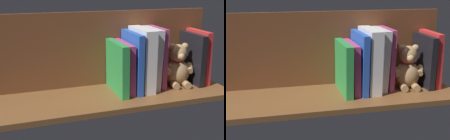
% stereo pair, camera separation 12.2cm
% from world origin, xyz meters
% --- Properties ---
extents(ground_plane, '(1.00, 0.32, 0.02)m').
position_xyz_m(ground_plane, '(0.00, 0.00, -0.01)').
color(ground_plane, brown).
extents(shelf_back_panel, '(1.00, 0.02, 0.33)m').
position_xyz_m(shelf_back_panel, '(0.00, -0.14, 0.16)').
color(shelf_back_panel, brown).
rests_on(shelf_back_panel, ground_plane).
extents(book_0, '(0.03, 0.17, 0.24)m').
position_xyz_m(book_0, '(-0.43, -0.04, 0.12)').
color(book_0, red).
rests_on(book_0, ground_plane).
extents(book_1, '(0.03, 0.18, 0.23)m').
position_xyz_m(book_1, '(-0.40, -0.03, 0.11)').
color(book_1, black).
rests_on(book_1, ground_plane).
extents(teddy_bear, '(0.15, 0.13, 0.19)m').
position_xyz_m(teddy_bear, '(-0.31, -0.01, 0.08)').
color(teddy_bear, tan).
rests_on(teddy_bear, ground_plane).
extents(book_2, '(0.02, 0.16, 0.26)m').
position_xyz_m(book_2, '(-0.22, -0.04, 0.13)').
color(book_2, '#B23F72').
rests_on(book_2, ground_plane).
extents(book_3, '(0.04, 0.17, 0.26)m').
position_xyz_m(book_3, '(-0.19, -0.04, 0.13)').
color(book_3, silver).
rests_on(book_3, ground_plane).
extents(dictionary_thick_white, '(0.05, 0.19, 0.26)m').
position_xyz_m(dictionary_thick_white, '(-0.14, -0.03, 0.13)').
color(dictionary_thick_white, white).
rests_on(dictionary_thick_white, ground_plane).
extents(book_4, '(0.03, 0.20, 0.25)m').
position_xyz_m(book_4, '(-0.10, -0.03, 0.12)').
color(book_4, blue).
rests_on(book_4, ground_plane).
extents(book_5, '(0.03, 0.19, 0.21)m').
position_xyz_m(book_5, '(-0.06, -0.03, 0.10)').
color(book_5, '#B23F72').
rests_on(book_5, ground_plane).
extents(book_6, '(0.03, 0.21, 0.21)m').
position_xyz_m(book_6, '(-0.03, -0.02, 0.11)').
color(book_6, green).
rests_on(book_6, ground_plane).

